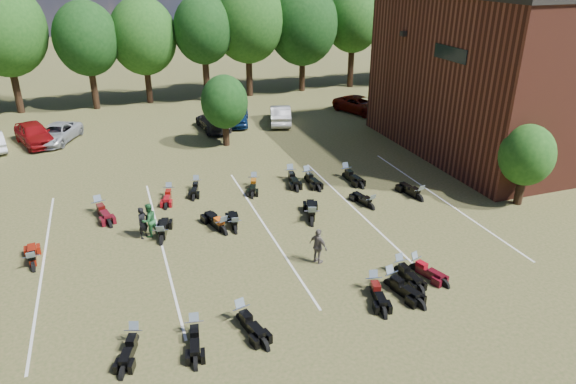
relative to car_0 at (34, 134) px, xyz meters
name	(u,v)px	position (x,y,z in m)	size (l,w,h in m)	color
ground	(347,246)	(14.66, -20.11, -0.80)	(160.00, 160.00, 0.00)	brown
car_0	(34,134)	(0.00, 0.00, 0.00)	(1.88, 4.67, 1.59)	maroon
car_2	(57,134)	(1.43, 0.03, -0.15)	(2.14, 4.63, 1.29)	#96999F
car_3	(213,121)	(12.56, -0.80, -0.12)	(1.89, 4.64, 1.35)	black
car_4	(236,114)	(14.61, 0.28, 0.00)	(1.88, 4.68, 1.59)	#0B2452
car_5	(280,114)	(17.93, -0.88, -0.06)	(1.55, 4.46, 1.47)	silver
car_6	(360,105)	(25.33, -0.16, -0.12)	(2.24, 4.86, 1.35)	#580C05
car_7	(394,102)	(28.27, -0.68, -0.01)	(2.21, 5.45, 1.58)	#3D3D42
person_black	(143,223)	(6.00, -16.25, -0.02)	(0.56, 0.37, 1.55)	black
person_green	(149,220)	(6.29, -16.18, 0.03)	(0.81, 0.63, 1.66)	#246030
person_grey	(318,246)	(12.84, -20.99, 0.01)	(0.95, 0.40, 1.62)	#5F5651
motorcycle_0	(135,343)	(5.01, -23.65, -0.80)	(0.65, 2.04, 1.13)	black
motorcycle_1	(242,321)	(8.73, -23.72, -0.80)	(0.71, 2.23, 1.25)	black
motorcycle_2	(195,335)	(7.02, -23.90, -0.80)	(0.67, 2.10, 1.17)	black
motorcycle_3	(390,286)	(14.88, -23.58, -0.80)	(0.71, 2.24, 1.25)	black
motorcycle_4	(399,272)	(15.73, -22.84, -0.80)	(0.67, 2.10, 1.17)	black
motorcycle_5	(373,290)	(14.10, -23.61, -0.80)	(0.69, 2.15, 1.20)	black
motorcycle_6	(415,270)	(16.46, -22.89, -0.80)	(0.65, 2.04, 1.14)	#450912
motorcycle_7	(34,269)	(1.32, -17.45, -0.80)	(0.70, 2.20, 1.22)	maroon
motorcycle_8	(223,233)	(9.58, -17.06, -0.80)	(0.76, 2.38, 1.33)	black
motorcycle_9	(162,242)	(6.70, -16.98, -0.80)	(0.73, 2.29, 1.28)	black
motorcycle_10	(235,232)	(10.15, -17.12, -0.80)	(0.66, 2.06, 1.15)	black
motorcycle_11	(371,208)	(17.48, -17.03, -0.80)	(0.65, 2.06, 1.15)	black
motorcycle_12	(312,224)	(13.92, -17.59, -0.80)	(0.80, 2.50, 1.39)	black
motorcycle_13	(419,200)	(20.44, -16.98, -0.80)	(0.72, 2.25, 1.26)	black
motorcycle_14	(100,213)	(4.06, -12.83, -0.80)	(0.75, 2.35, 1.31)	#510B15
motorcycle_15	(170,197)	(7.71, -12.01, -0.80)	(0.64, 2.01, 1.12)	maroon
motorcycle_16	(197,189)	(9.31, -11.46, -0.80)	(0.63, 1.99, 1.11)	black
motorcycle_17	(254,186)	(12.50, -12.19, -0.80)	(0.66, 2.08, 1.16)	black
motorcycle_18	(290,179)	(14.81, -11.94, -0.80)	(0.73, 2.31, 1.29)	black
motorcycle_19	(307,180)	(15.70, -12.41, -0.80)	(0.69, 2.18, 1.21)	black
motorcycle_20	(346,178)	(18.04, -12.78, -0.80)	(0.73, 2.29, 1.28)	black
tree_line	(199,29)	(13.66, 8.89, 5.52)	(56.00, 6.00, 9.79)	black
young_tree_near_building	(527,155)	(25.16, -19.11, 1.96)	(2.80, 2.80, 4.16)	black
young_tree_midfield	(224,102)	(12.66, -4.61, 2.30)	(3.20, 3.20, 4.70)	black
parking_lines	(265,226)	(11.66, -17.11, -0.79)	(20.10, 14.00, 0.01)	silver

